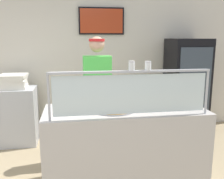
# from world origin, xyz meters

# --- Properties ---
(ground_plane) EXTENTS (12.00, 12.00, 0.00)m
(ground_plane) POSITION_xyz_m (0.91, 1.00, 0.00)
(ground_plane) COLOR tan
(ground_plane) RESTS_ON ground
(shop_rear_unit) EXTENTS (6.22, 0.13, 2.70)m
(shop_rear_unit) POSITION_xyz_m (0.91, 2.37, 1.36)
(shop_rear_unit) COLOR silver
(shop_rear_unit) RESTS_ON ground
(serving_counter) EXTENTS (1.82, 0.73, 0.95)m
(serving_counter) POSITION_xyz_m (0.91, 0.36, 0.47)
(serving_counter) COLOR #BCB7B2
(serving_counter) RESTS_ON ground
(sneeze_guard) EXTENTS (1.64, 0.06, 0.48)m
(sneeze_guard) POSITION_xyz_m (0.91, 0.06, 1.25)
(sneeze_guard) COLOR #B2B5BC
(sneeze_guard) RESTS_ON serving_counter
(pizza_tray) EXTENTS (0.50, 0.50, 0.04)m
(pizza_tray) POSITION_xyz_m (0.77, 0.35, 0.97)
(pizza_tray) COLOR #9EA0A8
(pizza_tray) RESTS_ON serving_counter
(pizza_server) EXTENTS (0.14, 0.29, 0.01)m
(pizza_server) POSITION_xyz_m (0.75, 0.33, 0.99)
(pizza_server) COLOR #ADAFB7
(pizza_server) RESTS_ON pizza_tray
(parmesan_shaker) EXTENTS (0.06, 0.06, 0.10)m
(parmesan_shaker) POSITION_xyz_m (0.91, 0.06, 1.47)
(parmesan_shaker) COLOR white
(parmesan_shaker) RESTS_ON sneeze_guard
(pepper_flake_shaker) EXTENTS (0.06, 0.06, 0.09)m
(pepper_flake_shaker) POSITION_xyz_m (1.07, 0.06, 1.47)
(pepper_flake_shaker) COLOR white
(pepper_flake_shaker) RESTS_ON sneeze_guard
(worker_figure) EXTENTS (0.41, 0.50, 1.76)m
(worker_figure) POSITION_xyz_m (0.67, 1.09, 1.01)
(worker_figure) COLOR #23232D
(worker_figure) RESTS_ON ground
(drink_fridge) EXTENTS (0.67, 0.66, 1.73)m
(drink_fridge) POSITION_xyz_m (2.38, 1.93, 0.86)
(drink_fridge) COLOR black
(drink_fridge) RESTS_ON ground
(prep_shelf) EXTENTS (0.70, 0.55, 0.94)m
(prep_shelf) POSITION_xyz_m (-0.64, 1.88, 0.47)
(prep_shelf) COLOR #B7BABF
(prep_shelf) RESTS_ON ground
(pizza_box_stack) EXTENTS (0.45, 0.44, 0.22)m
(pizza_box_stack) POSITION_xyz_m (-0.63, 1.88, 1.05)
(pizza_box_stack) COLOR silver
(pizza_box_stack) RESTS_ON prep_shelf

